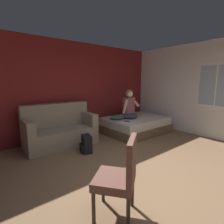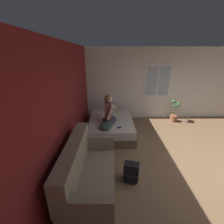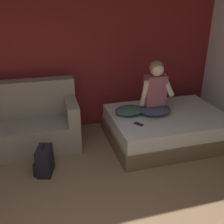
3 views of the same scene
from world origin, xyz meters
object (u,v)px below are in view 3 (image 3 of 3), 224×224
object	(u,v)px
person_seated	(155,93)
cell_phone	(139,124)
bed	(167,127)
backpack	(44,161)
throw_pillow	(129,110)
couch	(24,124)

from	to	relation	value
person_seated	cell_phone	bearing A→B (deg)	-141.95
cell_phone	bed	bearing A→B (deg)	-13.07
cell_phone	backpack	bearing A→B (deg)	152.40
backpack	throw_pillow	distance (m)	1.56
couch	person_seated	xyz separation A→B (m)	(2.07, -0.37, 0.44)
couch	throw_pillow	xyz separation A→B (m)	(1.67, -0.29, 0.16)
person_seated	throw_pillow	world-z (taller)	person_seated
cell_phone	couch	bearing A→B (deg)	124.10
bed	throw_pillow	size ratio (longest dim) A/B	4.00
bed	cell_phone	size ratio (longest dim) A/B	13.33
couch	bed	bearing A→B (deg)	-10.67
bed	backpack	world-z (taller)	bed
bed	couch	distance (m)	2.34
couch	backpack	distance (m)	0.90
bed	cell_phone	xyz separation A→B (m)	(-0.60, -0.24, 0.25)
person_seated	throw_pillow	distance (m)	0.50
person_seated	couch	bearing A→B (deg)	169.95
throw_pillow	bed	bearing A→B (deg)	-13.31
bed	person_seated	distance (m)	0.64
person_seated	backpack	bearing A→B (deg)	-165.48
couch	person_seated	size ratio (longest dim) A/B	1.96
couch	cell_phone	bearing A→B (deg)	-21.55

